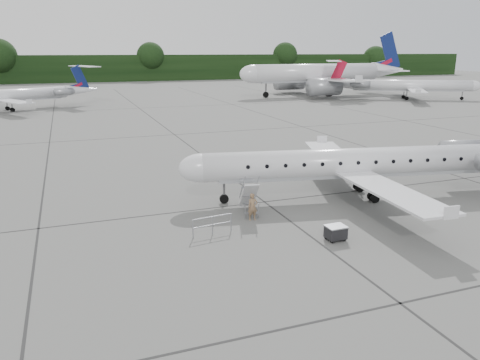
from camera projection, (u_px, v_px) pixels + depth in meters
name	position (u px, v px, depth m)	size (l,w,h in m)	color
ground	(378.00, 213.00, 28.05)	(320.00, 320.00, 0.00)	slate
treeline	(122.00, 68.00, 144.48)	(260.00, 4.00, 8.00)	black
main_regional_jet	(356.00, 148.00, 30.20)	(25.55, 18.40, 6.55)	silver
airstair	(249.00, 196.00, 27.74)	(0.85, 2.16, 2.05)	silver
passenger	(253.00, 207.00, 26.63)	(0.58, 0.38, 1.58)	#816346
safety_railing	(212.00, 226.00, 24.57)	(2.20, 0.08, 1.00)	gray
baggage_cart	(336.00, 232.00, 23.88)	(0.96, 0.78, 0.83)	black
bg_narrowbody	(316.00, 64.00, 98.23)	(36.85, 26.53, 13.23)	silver
bg_regional_left	(1.00, 89.00, 73.46)	(26.19, 18.85, 6.87)	silver
bg_regional_right	(412.00, 80.00, 91.36)	(28.76, 20.70, 7.54)	silver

